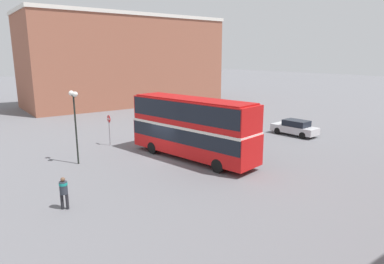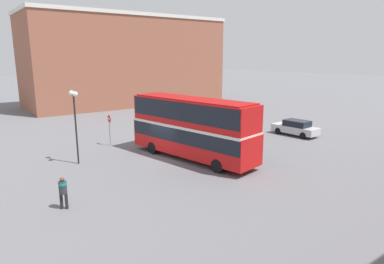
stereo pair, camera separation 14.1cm
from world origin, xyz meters
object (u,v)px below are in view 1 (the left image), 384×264
parked_car_kerb_far (295,128)px  double_decker_bus (192,125)px  parked_car_kerb_near (168,115)px  street_lamp_twin_globe (74,109)px  no_entry_sign (109,125)px  pedestrian_foreground (64,190)px

parked_car_kerb_far → double_decker_bus: bearing=85.7°
double_decker_bus → parked_car_kerb_near: size_ratio=2.33×
double_decker_bus → parked_car_kerb_far: double_decker_bus is taller
street_lamp_twin_globe → no_entry_sign: 5.76m
double_decker_bus → parked_car_kerb_far: 12.95m
parked_car_kerb_near → street_lamp_twin_globe: street_lamp_twin_globe is taller
parked_car_kerb_far → street_lamp_twin_globe: bearing=74.4°
parked_car_kerb_far → no_entry_sign: (-7.07, -16.31, 1.05)m
parked_car_kerb_far → street_lamp_twin_globe: 20.83m
parked_car_kerb_far → street_lamp_twin_globe: (-3.51, -20.27, 3.27)m
street_lamp_twin_globe → double_decker_bus: bearing=62.7°
street_lamp_twin_globe → no_entry_sign: size_ratio=1.97×
pedestrian_foreground → street_lamp_twin_globe: street_lamp_twin_globe is taller
pedestrian_foreground → street_lamp_twin_globe: size_ratio=0.32×
parked_car_kerb_near → no_entry_sign: 11.61m
street_lamp_twin_globe → no_entry_sign: (-3.56, 3.96, -2.22)m
pedestrian_foreground → street_lamp_twin_globe: (-7.10, 3.02, 2.99)m
double_decker_bus → parked_car_kerb_far: size_ratio=2.39×
double_decker_bus → street_lamp_twin_globe: (-3.84, -7.46, 1.39)m
parked_car_kerb_near → pedestrian_foreground: bearing=-53.2°
parked_car_kerb_near → no_entry_sign: no_entry_sign is taller
parked_car_kerb_near → street_lamp_twin_globe: (9.58, -13.82, 3.24)m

